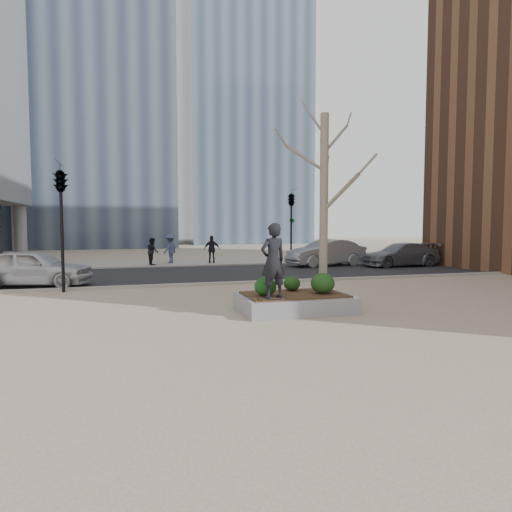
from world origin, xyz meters
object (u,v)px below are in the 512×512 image
object	(u,v)px
planter	(294,303)
skateboarder	(273,261)
police_car	(34,268)
skateboard	(273,299)

from	to	relation	value
planter	skateboarder	xyz separation A→B (m)	(-0.87, -0.75, 1.25)
skateboarder	planter	bearing A→B (deg)	-152.77
planter	police_car	distance (m)	10.67
skateboarder	police_car	size ratio (longest dim) A/B	0.45
skateboard	skateboarder	bearing A→B (deg)	-179.64
skateboard	police_car	size ratio (longest dim) A/B	0.18
skateboard	skateboarder	distance (m)	0.99
police_car	planter	bearing A→B (deg)	-117.71
police_car	skateboard	bearing A→B (deg)	-123.92
skateboard	police_car	xyz separation A→B (m)	(-6.85, 8.11, 0.25)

